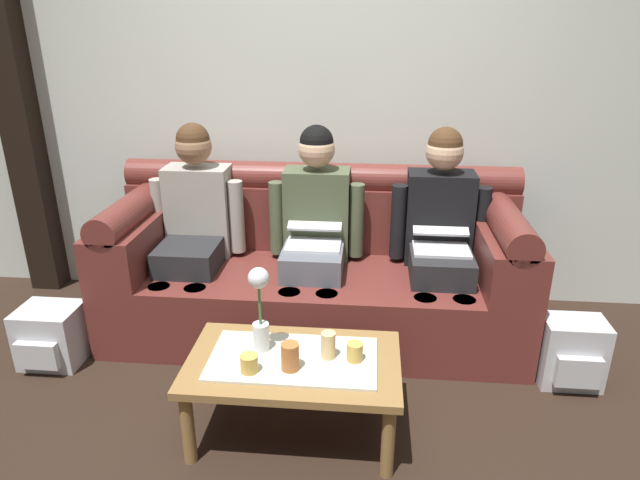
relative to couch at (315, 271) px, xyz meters
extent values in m
plane|color=black|center=(0.00, -1.17, -0.37)|extent=(14.00, 14.00, 0.00)
cube|color=silver|center=(0.00, 0.53, 1.08)|extent=(6.00, 0.12, 2.90)
cube|color=black|center=(-1.94, 0.41, 1.08)|extent=(0.20, 0.20, 2.90)
cube|color=maroon|center=(0.00, -0.07, -0.16)|extent=(2.39, 0.88, 0.42)
cube|color=maroon|center=(0.00, 0.26, 0.25)|extent=(2.39, 0.22, 0.40)
cylinder|color=maroon|center=(0.00, 0.26, 0.51)|extent=(2.39, 0.18, 0.18)
cube|color=maroon|center=(-1.05, -0.07, 0.19)|extent=(0.28, 0.88, 0.28)
cylinder|color=maroon|center=(-1.05, -0.07, 0.38)|extent=(0.18, 0.88, 0.18)
cube|color=maroon|center=(1.05, -0.07, 0.19)|extent=(0.28, 0.88, 0.28)
cylinder|color=maroon|center=(1.05, -0.07, 0.38)|extent=(0.18, 0.88, 0.18)
cube|color=#232326|center=(-0.71, -0.13, 0.13)|extent=(0.34, 0.40, 0.15)
cylinder|color=#232326|center=(-0.81, -0.39, -0.16)|extent=(0.12, 0.12, 0.42)
cylinder|color=#232326|center=(-0.61, -0.39, -0.16)|extent=(0.12, 0.12, 0.42)
cube|color=gray|center=(-0.71, 0.11, 0.32)|extent=(0.38, 0.22, 0.54)
cylinder|color=gray|center=(-0.95, 0.07, 0.30)|extent=(0.09, 0.09, 0.44)
cylinder|color=gray|center=(-0.48, 0.07, 0.30)|extent=(0.09, 0.09, 0.44)
sphere|color=#936B4C|center=(-0.71, 0.09, 0.72)|extent=(0.21, 0.21, 0.21)
sphere|color=#472D19|center=(-0.71, 0.09, 0.76)|extent=(0.19, 0.19, 0.19)
cube|color=#595B66|center=(0.00, -0.13, 0.13)|extent=(0.34, 0.40, 0.15)
cylinder|color=#595B66|center=(-0.10, -0.39, -0.16)|extent=(0.12, 0.12, 0.42)
cylinder|color=#595B66|center=(0.10, -0.39, -0.16)|extent=(0.12, 0.12, 0.42)
cube|color=#475138|center=(0.00, 0.11, 0.32)|extent=(0.38, 0.22, 0.54)
cylinder|color=#475138|center=(-0.23, 0.07, 0.30)|extent=(0.09, 0.09, 0.44)
cylinder|color=#475138|center=(0.23, 0.07, 0.30)|extent=(0.09, 0.09, 0.44)
sphere|color=tan|center=(0.00, 0.09, 0.72)|extent=(0.21, 0.21, 0.21)
sphere|color=black|center=(0.00, 0.09, 0.76)|extent=(0.19, 0.19, 0.19)
cube|color=silver|center=(0.00, -0.11, 0.21)|extent=(0.31, 0.22, 0.02)
cube|color=silver|center=(0.00, 0.03, 0.32)|extent=(0.31, 0.20, 0.08)
cube|color=black|center=(0.00, 0.02, 0.31)|extent=(0.27, 0.18, 0.06)
cube|color=#232326|center=(0.71, -0.13, 0.13)|extent=(0.34, 0.40, 0.15)
cylinder|color=#232326|center=(0.61, -0.39, -0.16)|extent=(0.12, 0.12, 0.42)
cylinder|color=#232326|center=(0.81, -0.39, -0.16)|extent=(0.12, 0.12, 0.42)
cube|color=black|center=(0.71, 0.11, 0.32)|extent=(0.38, 0.22, 0.54)
cylinder|color=black|center=(0.48, 0.07, 0.30)|extent=(0.09, 0.09, 0.44)
cylinder|color=black|center=(0.95, 0.07, 0.30)|extent=(0.09, 0.09, 0.44)
sphere|color=tan|center=(0.71, 0.09, 0.72)|extent=(0.21, 0.21, 0.21)
sphere|color=#472D19|center=(0.71, 0.09, 0.76)|extent=(0.19, 0.19, 0.19)
cube|color=silver|center=(0.71, -0.11, 0.21)|extent=(0.31, 0.22, 0.02)
cube|color=silver|center=(0.71, 0.04, 0.32)|extent=(0.31, 0.20, 0.09)
cube|color=black|center=(0.71, 0.03, 0.31)|extent=(0.27, 0.17, 0.07)
cube|color=olive|center=(0.00, -0.96, -0.01)|extent=(0.93, 0.56, 0.04)
cube|color=beige|center=(0.00, -0.96, 0.02)|extent=(0.73, 0.39, 0.01)
cylinder|color=olive|center=(-0.42, -1.19, -0.20)|extent=(0.06, 0.06, 0.34)
cylinder|color=olive|center=(0.42, -1.19, -0.20)|extent=(0.06, 0.06, 0.34)
cylinder|color=olive|center=(-0.42, -0.73, -0.20)|extent=(0.06, 0.06, 0.34)
cylinder|color=olive|center=(0.42, -0.73, -0.20)|extent=(0.06, 0.06, 0.34)
cylinder|color=silver|center=(-0.15, -0.91, 0.09)|extent=(0.07, 0.07, 0.13)
cylinder|color=#3D7538|center=(-0.15, -0.91, 0.25)|extent=(0.01, 0.01, 0.19)
sphere|color=silver|center=(-0.15, -0.91, 0.38)|extent=(0.09, 0.09, 0.09)
cylinder|color=gold|center=(-0.17, -1.08, 0.06)|extent=(0.08, 0.08, 0.08)
cylinder|color=#DBB77A|center=(0.15, -0.94, 0.08)|extent=(0.06, 0.06, 0.12)
cylinder|color=#B26633|center=(0.00, -1.04, 0.08)|extent=(0.08, 0.08, 0.12)
cylinder|color=gold|center=(0.27, -0.95, 0.06)|extent=(0.07, 0.07, 0.08)
cube|color=#B7B7BC|center=(-1.40, -0.52, -0.21)|extent=(0.32, 0.26, 0.32)
cube|color=#B7B7BC|center=(-1.40, -0.67, -0.24)|extent=(0.22, 0.05, 0.15)
cube|color=#B7B7BC|center=(1.37, -0.46, -0.19)|extent=(0.31, 0.21, 0.36)
cube|color=#B7B7BC|center=(1.37, -0.58, -0.23)|extent=(0.22, 0.05, 0.16)
camera|label=1|loc=(0.31, -3.00, 1.39)|focal=31.09mm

